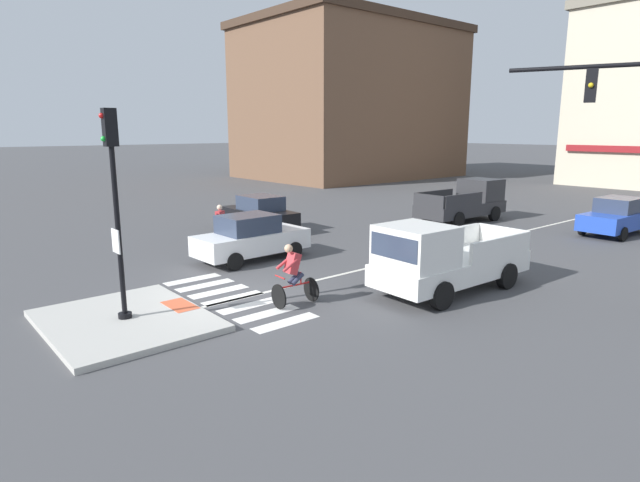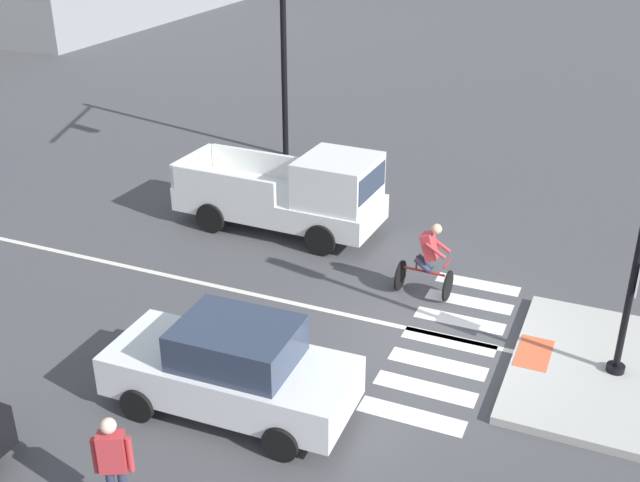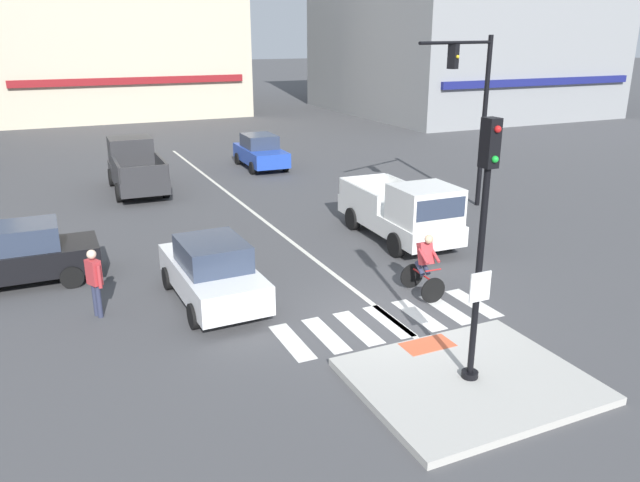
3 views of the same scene
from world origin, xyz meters
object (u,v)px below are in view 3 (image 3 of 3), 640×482
car_black_cross_left (18,255)px  pickup_truck_white_eastbound_mid (405,213)px  cyclist (425,264)px  traffic_light_mast (474,99)px  car_white_westbound_near (212,271)px  pickup_truck_charcoal_westbound_distant (135,167)px  pedestrian_at_curb_left (94,278)px  car_blue_eastbound_distant (260,152)px  signal_pole (483,230)px

car_black_cross_left → pickup_truck_white_eastbound_mid: (11.16, -1.29, 0.17)m
cyclist → traffic_light_mast: bearing=45.7°
car_white_westbound_near → cyclist: cyclist is taller
traffic_light_mast → pickup_truck_charcoal_westbound_distant: size_ratio=1.23×
pedestrian_at_curb_left → car_blue_eastbound_distant: bearing=57.7°
car_blue_eastbound_distant → car_white_westbound_near: size_ratio=1.00×
pickup_truck_white_eastbound_mid → signal_pole: bearing=-113.5°
car_white_westbound_near → pickup_truck_white_eastbound_mid: bearing=16.3°
pickup_truck_white_eastbound_mid → cyclist: pickup_truck_white_eastbound_mid is taller
car_blue_eastbound_distant → pedestrian_at_curb_left: bearing=-122.3°
car_blue_eastbound_distant → car_white_westbound_near: (-6.52, -14.93, 0.00)m
pickup_truck_charcoal_westbound_distant → pedestrian_at_curb_left: 12.87m
traffic_light_mast → car_black_cross_left: bearing=-175.9°
traffic_light_mast → cyclist: size_ratio=3.77×
pickup_truck_charcoal_westbound_distant → car_blue_eastbound_distant: bearing=18.1°
pickup_truck_white_eastbound_mid → car_white_westbound_near: bearing=-163.7°
signal_pole → traffic_light_mast: traffic_light_mast is taller
signal_pole → pedestrian_at_curb_left: 8.89m
traffic_light_mast → pedestrian_at_curb_left: size_ratio=3.79×
traffic_light_mast → pickup_truck_white_eastbound_mid: traffic_light_mast is taller
pickup_truck_white_eastbound_mid → pedestrian_at_curb_left: size_ratio=3.09×
car_black_cross_left → cyclist: 10.65m
car_blue_eastbound_distant → car_white_westbound_near: 16.29m
traffic_light_mast → pickup_truck_white_eastbound_mid: (-4.28, -2.40, -3.15)m
pickup_truck_white_eastbound_mid → pedestrian_at_curb_left: pickup_truck_white_eastbound_mid is taller
traffic_light_mast → car_black_cross_left: size_ratio=1.54×
pedestrian_at_curb_left → signal_pole: bearing=-44.9°
car_black_cross_left → car_blue_eastbound_distant: bearing=47.0°
car_black_cross_left → pickup_truck_charcoal_westbound_distant: size_ratio=0.80×
signal_pole → pickup_truck_charcoal_westbound_distant: signal_pole is taller
pedestrian_at_curb_left → car_white_westbound_near: bearing=-6.5°
car_white_westbound_near → car_black_cross_left: (-4.36, 3.28, 0.00)m
cyclist → pedestrian_at_curb_left: (-7.66, 2.19, 0.11)m
signal_pole → cyclist: bearing=68.4°
car_blue_eastbound_distant → cyclist: bearing=-95.3°
cyclist → pedestrian_at_curb_left: bearing=164.0°
traffic_light_mast → car_blue_eastbound_distant: (-4.55, 10.55, -3.32)m
car_blue_eastbound_distant → car_white_westbound_near: bearing=-113.6°
traffic_light_mast → pickup_truck_charcoal_westbound_distant: 14.17m
cyclist → car_black_cross_left: bearing=151.0°
pickup_truck_white_eastbound_mid → pedestrian_at_curb_left: 9.65m
signal_pole → pickup_truck_charcoal_westbound_distant: size_ratio=0.95×
car_black_cross_left → pickup_truck_charcoal_westbound_distant: pickup_truck_charcoal_westbound_distant is taller
traffic_light_mast → car_black_cross_left: 15.82m
car_blue_eastbound_distant → car_black_cross_left: bearing=-133.0°
car_white_westbound_near → pickup_truck_charcoal_westbound_distant: size_ratio=0.81×
car_black_cross_left → pickup_truck_charcoal_westbound_distant: bearing=64.8°
traffic_light_mast → pickup_truck_charcoal_westbound_distant: (-10.92, 8.47, -3.15)m
traffic_light_mast → car_blue_eastbound_distant: traffic_light_mast is taller
car_blue_eastbound_distant → cyclist: 16.89m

